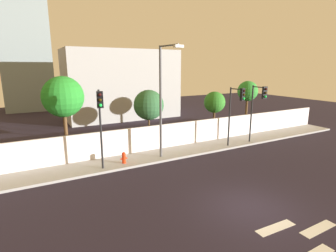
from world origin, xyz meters
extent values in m
plane|color=#231D2A|center=(0.00, 0.00, 0.00)|extent=(80.00, 80.00, 0.00)
cube|color=#9E9E9E|center=(0.00, 8.20, 0.07)|extent=(36.00, 2.40, 0.15)
cube|color=silver|center=(0.00, 9.49, 1.05)|extent=(36.00, 0.18, 1.80)
cube|color=silver|center=(1.16, -2.40, 0.00)|extent=(1.81, 0.46, 0.01)
cube|color=silver|center=(-0.26, -1.55, 0.00)|extent=(1.81, 0.50, 0.01)
cylinder|color=black|center=(-4.63, 7.55, 2.53)|extent=(0.12, 0.12, 4.77)
cylinder|color=black|center=(-4.73, 7.03, 4.82)|extent=(0.29, 1.06, 0.08)
cube|color=black|center=(-4.84, 6.51, 4.47)|extent=(0.37, 0.26, 0.90)
sphere|color=black|center=(-4.86, 6.39, 4.74)|extent=(0.18, 0.18, 0.18)
sphere|color=#33260A|center=(-4.86, 6.39, 4.46)|extent=(0.18, 0.18, 0.18)
sphere|color=#19F24C|center=(-4.86, 6.39, 4.18)|extent=(0.18, 0.18, 0.18)
cylinder|color=black|center=(7.58, 7.55, 2.45)|extent=(0.12, 0.12, 4.60)
cylinder|color=black|center=(7.48, 6.88, 4.65)|extent=(0.28, 1.35, 0.08)
cube|color=black|center=(7.38, 6.21, 4.30)|extent=(0.37, 0.25, 0.90)
sphere|color=black|center=(7.37, 6.09, 4.57)|extent=(0.18, 0.18, 0.18)
sphere|color=#33260A|center=(7.37, 6.09, 4.29)|extent=(0.18, 0.18, 0.18)
sphere|color=#19F24C|center=(7.37, 6.09, 4.01)|extent=(0.18, 0.18, 0.18)
cylinder|color=black|center=(5.27, 7.55, 2.41)|extent=(0.12, 0.12, 4.53)
cylinder|color=black|center=(5.38, 7.04, 4.58)|extent=(0.29, 1.03, 0.08)
cube|color=black|center=(5.48, 6.53, 4.23)|extent=(0.37, 0.26, 0.90)
sphere|color=black|center=(5.51, 6.41, 4.50)|extent=(0.18, 0.18, 0.18)
sphere|color=#33260A|center=(5.51, 6.41, 4.22)|extent=(0.18, 0.18, 0.18)
sphere|color=#19F24C|center=(5.51, 6.41, 3.94)|extent=(0.18, 0.18, 0.18)
cylinder|color=#4C4C51|center=(-0.55, 7.75, 3.82)|extent=(0.16, 0.16, 7.33)
cylinder|color=#4C4C51|center=(-0.45, 6.79, 7.43)|extent=(0.29, 1.92, 0.10)
cube|color=beige|center=(-0.36, 5.84, 7.33)|extent=(0.62, 0.30, 0.16)
cylinder|color=red|center=(-3.20, 7.76, 0.43)|extent=(0.24, 0.24, 0.56)
sphere|color=red|center=(-3.20, 7.76, 0.75)|extent=(0.26, 0.26, 0.26)
cylinder|color=red|center=(-3.37, 7.76, 0.46)|extent=(0.10, 0.09, 0.09)
cylinder|color=red|center=(-3.03, 7.76, 0.46)|extent=(0.10, 0.09, 0.09)
cylinder|color=brown|center=(-6.14, 10.91, 1.76)|extent=(0.23, 0.23, 3.52)
sphere|color=#248829|center=(-6.14, 10.91, 4.26)|extent=(2.70, 2.70, 2.70)
cylinder|color=brown|center=(0.04, 10.91, 1.32)|extent=(0.15, 0.15, 2.63)
sphere|color=#2E6137|center=(0.04, 10.91, 3.28)|extent=(2.35, 2.35, 2.35)
cylinder|color=brown|center=(6.49, 10.91, 1.28)|extent=(0.19, 0.19, 2.56)
sphere|color=#2E7925|center=(6.49, 10.91, 3.08)|extent=(1.90, 1.90, 1.90)
cylinder|color=brown|center=(10.44, 10.91, 1.69)|extent=(0.22, 0.22, 3.37)
sphere|color=#2D852F|center=(10.44, 10.91, 3.90)|extent=(1.92, 1.92, 1.92)
cube|color=#A4A4A4|center=(2.24, 23.49, 4.06)|extent=(13.15, 6.00, 8.12)
cube|color=gray|center=(-7.50, 35.49, 12.57)|extent=(6.39, 5.00, 25.14)
camera|label=1|loc=(-8.44, -7.62, 6.22)|focal=28.25mm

